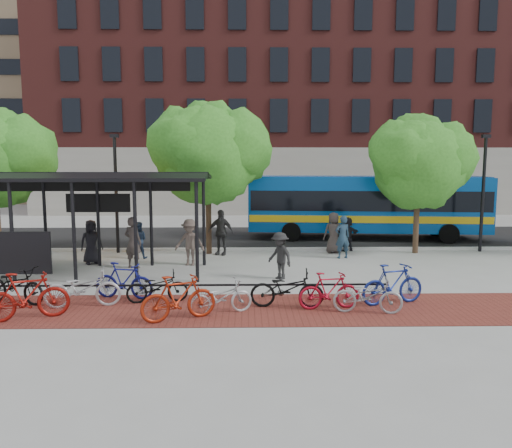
{
  "coord_description": "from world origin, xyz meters",
  "views": [
    {
      "loc": [
        -1.38,
        -18.03,
        3.94
      ],
      "look_at": [
        -1.01,
        0.77,
        1.6
      ],
      "focal_mm": 35.0,
      "sensor_mm": 36.0,
      "label": 1
    }
  ],
  "objects_px": {
    "bike_8": "(287,289)",
    "bike_11": "(393,284)",
    "pedestrian_0": "(91,242)",
    "pedestrian_1": "(133,242)",
    "bike_5": "(179,298)",
    "pedestrian_2": "(138,240)",
    "bike_2": "(83,288)",
    "bike_3": "(124,281)",
    "pedestrian_3": "(190,242)",
    "tree_b": "(210,150)",
    "tree_c": "(420,159)",
    "bus_shelter": "(53,189)",
    "pedestrian_7": "(343,237)",
    "bike_6": "(221,297)",
    "bike_10": "(368,296)",
    "pedestrian_6": "(333,233)",
    "pedestrian_5": "(347,234)",
    "lamp_post_right": "(483,190)",
    "bike_1": "(26,296)",
    "pedestrian_4": "(221,232)",
    "bike_4": "(157,287)",
    "bike_0": "(15,285)",
    "bike_9": "(329,291)",
    "lamp_post_left": "(116,190)",
    "bus": "(366,203)"
  },
  "relations": [
    {
      "from": "bike_8",
      "to": "bike_11",
      "type": "xyz_separation_m",
      "value": [
        2.96,
        0.24,
        0.05
      ]
    },
    {
      "from": "pedestrian_0",
      "to": "pedestrian_1",
      "type": "distance_m",
      "value": 1.95
    },
    {
      "from": "bike_5",
      "to": "pedestrian_1",
      "type": "distance_m",
      "value": 6.83
    },
    {
      "from": "bike_5",
      "to": "pedestrian_2",
      "type": "distance_m",
      "value": 8.62
    },
    {
      "from": "bike_2",
      "to": "bike_3",
      "type": "relative_size",
      "value": 1.14
    },
    {
      "from": "pedestrian_1",
      "to": "pedestrian_3",
      "type": "height_order",
      "value": "pedestrian_1"
    },
    {
      "from": "tree_b",
      "to": "tree_c",
      "type": "relative_size",
      "value": 1.09
    },
    {
      "from": "bus_shelter",
      "to": "pedestrian_0",
      "type": "bearing_deg",
      "value": 66.23
    },
    {
      "from": "bike_8",
      "to": "pedestrian_1",
      "type": "distance_m",
      "value": 7.51
    },
    {
      "from": "pedestrian_7",
      "to": "pedestrian_2",
      "type": "bearing_deg",
      "value": -15.61
    },
    {
      "from": "bike_6",
      "to": "pedestrian_3",
      "type": "height_order",
      "value": "pedestrian_3"
    },
    {
      "from": "bike_10",
      "to": "pedestrian_6",
      "type": "relative_size",
      "value": 1.01
    },
    {
      "from": "tree_c",
      "to": "bike_6",
      "type": "relative_size",
      "value": 3.46
    },
    {
      "from": "pedestrian_5",
      "to": "bike_6",
      "type": "bearing_deg",
      "value": 32.9
    },
    {
      "from": "tree_c",
      "to": "bike_3",
      "type": "xyz_separation_m",
      "value": [
        -11.01,
        -7.22,
        -3.52
      ]
    },
    {
      "from": "lamp_post_right",
      "to": "bike_1",
      "type": "relative_size",
      "value": 2.51
    },
    {
      "from": "lamp_post_right",
      "to": "pedestrian_3",
      "type": "distance_m",
      "value": 12.98
    },
    {
      "from": "bike_2",
      "to": "bike_5",
      "type": "xyz_separation_m",
      "value": [
        2.77,
        -1.19,
        0.05
      ]
    },
    {
      "from": "pedestrian_5",
      "to": "pedestrian_3",
      "type": "bearing_deg",
      "value": -3.83
    },
    {
      "from": "pedestrian_5",
      "to": "lamp_post_right",
      "type": "bearing_deg",
      "value": 150.22
    },
    {
      "from": "bike_8",
      "to": "pedestrian_0",
      "type": "distance_m",
      "value": 9.34
    },
    {
      "from": "lamp_post_right",
      "to": "pedestrian_4",
      "type": "xyz_separation_m",
      "value": [
        -11.47,
        -0.58,
        -1.78
      ]
    },
    {
      "from": "tree_b",
      "to": "bike_4",
      "type": "bearing_deg",
      "value": -97.35
    },
    {
      "from": "pedestrian_0",
      "to": "pedestrian_1",
      "type": "bearing_deg",
      "value": -53.18
    },
    {
      "from": "bus_shelter",
      "to": "pedestrian_3",
      "type": "height_order",
      "value": "bus_shelter"
    },
    {
      "from": "bike_0",
      "to": "bike_8",
      "type": "distance_m",
      "value": 7.6
    },
    {
      "from": "lamp_post_right",
      "to": "bike_3",
      "type": "bearing_deg",
      "value": -151.78
    },
    {
      "from": "bike_9",
      "to": "pedestrian_3",
      "type": "bearing_deg",
      "value": 28.33
    },
    {
      "from": "tree_c",
      "to": "bike_10",
      "type": "relative_size",
      "value": 3.29
    },
    {
      "from": "bike_6",
      "to": "bike_2",
      "type": "bearing_deg",
      "value": 57.74
    },
    {
      "from": "bike_0",
      "to": "bike_1",
      "type": "relative_size",
      "value": 0.97
    },
    {
      "from": "bus_shelter",
      "to": "bike_9",
      "type": "distance_m",
      "value": 10.36
    },
    {
      "from": "pedestrian_1",
      "to": "bus_shelter",
      "type": "bearing_deg",
      "value": 41.87
    },
    {
      "from": "lamp_post_left",
      "to": "bike_0",
      "type": "relative_size",
      "value": 2.58
    },
    {
      "from": "bike_4",
      "to": "pedestrian_7",
      "type": "relative_size",
      "value": 0.97
    },
    {
      "from": "bike_8",
      "to": "pedestrian_2",
      "type": "height_order",
      "value": "pedestrian_2"
    },
    {
      "from": "lamp_post_right",
      "to": "bike_2",
      "type": "xyz_separation_m",
      "value": [
        -14.84,
        -8.31,
        -2.22
      ]
    },
    {
      "from": "lamp_post_left",
      "to": "bike_5",
      "type": "relative_size",
      "value": 2.65
    },
    {
      "from": "bike_10",
      "to": "bike_11",
      "type": "bearing_deg",
      "value": -39.2
    },
    {
      "from": "lamp_post_left",
      "to": "bike_3",
      "type": "xyz_separation_m",
      "value": [
        2.08,
        -7.47,
        -2.21
      ]
    },
    {
      "from": "bike_2",
      "to": "pedestrian_3",
      "type": "bearing_deg",
      "value": -33.44
    },
    {
      "from": "pedestrian_3",
      "to": "pedestrian_4",
      "type": "xyz_separation_m",
      "value": [
        1.07,
        2.18,
        0.08
      ]
    },
    {
      "from": "pedestrian_7",
      "to": "bus",
      "type": "bearing_deg",
      "value": -127.62
    },
    {
      "from": "bike_3",
      "to": "bike_4",
      "type": "relative_size",
      "value": 1.04
    },
    {
      "from": "pedestrian_2",
      "to": "pedestrian_0",
      "type": "bearing_deg",
      "value": 33.27
    },
    {
      "from": "bike_5",
      "to": "bike_9",
      "type": "height_order",
      "value": "bike_5"
    },
    {
      "from": "pedestrian_7",
      "to": "bike_4",
      "type": "bearing_deg",
      "value": 30.01
    },
    {
      "from": "bike_9",
      "to": "bike_10",
      "type": "xyz_separation_m",
      "value": [
        0.95,
        -0.39,
        -0.04
      ]
    },
    {
      "from": "bus",
      "to": "bike_10",
      "type": "height_order",
      "value": "bus"
    },
    {
      "from": "bike_8",
      "to": "pedestrian_1",
      "type": "xyz_separation_m",
      "value": [
        -5.33,
        5.26,
        0.44
      ]
    }
  ]
}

